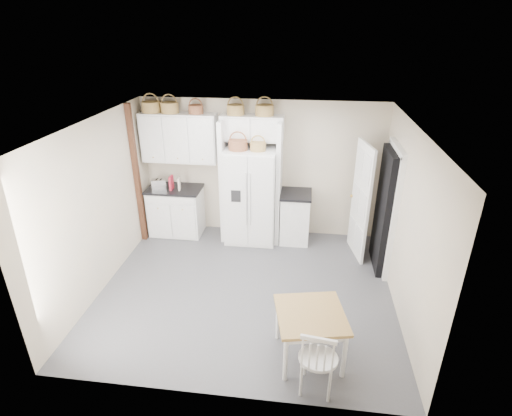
# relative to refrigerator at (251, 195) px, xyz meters

# --- Properties ---
(floor) EXTENTS (4.50, 4.50, 0.00)m
(floor) POSITION_rel_refrigerator_xyz_m (0.15, -1.65, -0.90)
(floor) COLOR #4D4D55
(floor) RESTS_ON ground
(ceiling) EXTENTS (4.50, 4.50, 0.00)m
(ceiling) POSITION_rel_refrigerator_xyz_m (0.15, -1.65, 1.70)
(ceiling) COLOR white
(ceiling) RESTS_ON wall_back
(wall_back) EXTENTS (4.50, 0.00, 4.50)m
(wall_back) POSITION_rel_refrigerator_xyz_m (0.15, 0.35, 0.40)
(wall_back) COLOR #B1A797
(wall_back) RESTS_ON floor
(wall_left) EXTENTS (0.00, 4.00, 4.00)m
(wall_left) POSITION_rel_refrigerator_xyz_m (-2.10, -1.65, 0.40)
(wall_left) COLOR #B1A797
(wall_left) RESTS_ON floor
(wall_right) EXTENTS (0.00, 4.00, 4.00)m
(wall_right) POSITION_rel_refrigerator_xyz_m (2.40, -1.65, 0.40)
(wall_right) COLOR #B1A797
(wall_right) RESTS_ON floor
(refrigerator) EXTENTS (0.93, 0.75, 1.80)m
(refrigerator) POSITION_rel_refrigerator_xyz_m (0.00, 0.00, 0.00)
(refrigerator) COLOR white
(refrigerator) RESTS_ON floor
(base_cab_left) EXTENTS (0.99, 0.62, 0.91)m
(base_cab_left) POSITION_rel_refrigerator_xyz_m (-1.49, 0.05, -0.44)
(base_cab_left) COLOR silver
(base_cab_left) RESTS_ON floor
(base_cab_right) EXTENTS (0.53, 0.64, 0.93)m
(base_cab_right) POSITION_rel_refrigerator_xyz_m (0.83, 0.05, -0.43)
(base_cab_right) COLOR silver
(base_cab_right) RESTS_ON floor
(dining_table) EXTENTS (0.95, 0.95, 0.67)m
(dining_table) POSITION_rel_refrigerator_xyz_m (1.13, -2.93, -0.56)
(dining_table) COLOR brown
(dining_table) RESTS_ON floor
(windsor_chair) EXTENTS (0.49, 0.46, 0.91)m
(windsor_chair) POSITION_rel_refrigerator_xyz_m (1.23, -3.40, -0.45)
(windsor_chair) COLOR silver
(windsor_chair) RESTS_ON floor
(counter_left) EXTENTS (1.03, 0.67, 0.04)m
(counter_left) POSITION_rel_refrigerator_xyz_m (-1.49, 0.05, 0.04)
(counter_left) COLOR black
(counter_left) RESTS_ON base_cab_left
(counter_right) EXTENTS (0.57, 0.68, 0.04)m
(counter_right) POSITION_rel_refrigerator_xyz_m (0.83, 0.05, 0.05)
(counter_right) COLOR black
(counter_right) RESTS_ON base_cab_right
(toaster) EXTENTS (0.29, 0.21, 0.18)m
(toaster) POSITION_rel_refrigerator_xyz_m (-1.75, -0.02, 0.15)
(toaster) COLOR silver
(toaster) RESTS_ON counter_left
(cookbook_red) EXTENTS (0.04, 0.18, 0.26)m
(cookbook_red) POSITION_rel_refrigerator_xyz_m (-1.51, -0.03, 0.19)
(cookbook_red) COLOR #B21E33
(cookbook_red) RESTS_ON counter_left
(cookbook_cream) EXTENTS (0.06, 0.16, 0.23)m
(cookbook_cream) POSITION_rel_refrigerator_xyz_m (-1.36, -0.03, 0.17)
(cookbook_cream) COLOR beige
(cookbook_cream) RESTS_ON counter_left
(basket_upper_a) EXTENTS (0.34, 0.34, 0.19)m
(basket_upper_a) POSITION_rel_refrigerator_xyz_m (-1.83, 0.18, 1.55)
(basket_upper_a) COLOR olive
(basket_upper_a) RESTS_ON upper_cabinet
(basket_upper_b) EXTENTS (0.32, 0.32, 0.19)m
(basket_upper_b) POSITION_rel_refrigerator_xyz_m (-1.48, 0.18, 1.55)
(basket_upper_b) COLOR olive
(basket_upper_b) RESTS_ON upper_cabinet
(basket_upper_c) EXTENTS (0.26, 0.26, 0.15)m
(basket_upper_c) POSITION_rel_refrigerator_xyz_m (-1.01, 0.18, 1.53)
(basket_upper_c) COLOR brown
(basket_upper_c) RESTS_ON upper_cabinet
(basket_bridge_a) EXTENTS (0.31, 0.31, 0.17)m
(basket_bridge_a) POSITION_rel_refrigerator_xyz_m (-0.29, 0.18, 1.54)
(basket_bridge_a) COLOR olive
(basket_bridge_a) RESTS_ON bridge_cabinet
(basket_bridge_b) EXTENTS (0.32, 0.32, 0.18)m
(basket_bridge_b) POSITION_rel_refrigerator_xyz_m (0.22, 0.18, 1.54)
(basket_bridge_b) COLOR olive
(basket_bridge_b) RESTS_ON bridge_cabinet
(basket_fridge_a) EXTENTS (0.33, 0.33, 0.18)m
(basket_fridge_a) POSITION_rel_refrigerator_xyz_m (-0.21, -0.10, 0.99)
(basket_fridge_a) COLOR brown
(basket_fridge_a) RESTS_ON refrigerator
(basket_fridge_b) EXTENTS (0.28, 0.28, 0.15)m
(basket_fridge_b) POSITION_rel_refrigerator_xyz_m (0.14, -0.10, 0.97)
(basket_fridge_b) COLOR olive
(basket_fridge_b) RESTS_ON refrigerator
(upper_cabinet) EXTENTS (1.40, 0.34, 0.90)m
(upper_cabinet) POSITION_rel_refrigerator_xyz_m (-1.35, 0.18, 1.00)
(upper_cabinet) COLOR silver
(upper_cabinet) RESTS_ON wall_back
(bridge_cabinet) EXTENTS (1.12, 0.34, 0.45)m
(bridge_cabinet) POSITION_rel_refrigerator_xyz_m (-0.00, 0.18, 1.23)
(bridge_cabinet) COLOR silver
(bridge_cabinet) RESTS_ON wall_back
(fridge_panel_left) EXTENTS (0.08, 0.60, 2.30)m
(fridge_panel_left) POSITION_rel_refrigerator_xyz_m (-0.51, 0.05, 0.25)
(fridge_panel_left) COLOR silver
(fridge_panel_left) RESTS_ON floor
(fridge_panel_right) EXTENTS (0.08, 0.60, 2.30)m
(fridge_panel_right) POSITION_rel_refrigerator_xyz_m (0.51, 0.05, 0.25)
(fridge_panel_right) COLOR silver
(fridge_panel_right) RESTS_ON floor
(trim_post) EXTENTS (0.09, 0.09, 2.60)m
(trim_post) POSITION_rel_refrigerator_xyz_m (-2.05, -0.30, 0.40)
(trim_post) COLOR black
(trim_post) RESTS_ON floor
(doorway_void) EXTENTS (0.18, 0.85, 2.05)m
(doorway_void) POSITION_rel_refrigerator_xyz_m (2.31, -0.65, 0.13)
(doorway_void) COLOR black
(doorway_void) RESTS_ON floor
(door_slab) EXTENTS (0.21, 0.79, 2.05)m
(door_slab) POSITION_rel_refrigerator_xyz_m (1.95, -0.31, 0.13)
(door_slab) COLOR white
(door_slab) RESTS_ON floor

